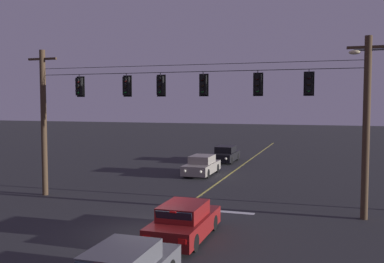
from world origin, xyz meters
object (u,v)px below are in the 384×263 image
object	(u,v)px
traffic_light_left_inner	(126,86)
traffic_light_far_right	(309,83)
car_waiting_near_lane	(184,222)
car_oncoming_trailing	(225,154)
car_oncoming_lead	(202,166)
traffic_light_rightmost	(258,84)
traffic_light_leftmost	(79,86)
traffic_light_right_inner	(203,85)
traffic_light_centre	(160,85)

from	to	relation	value
traffic_light_left_inner	traffic_light_far_right	world-z (taller)	same
car_waiting_near_lane	car_oncoming_trailing	xyz separation A→B (m)	(-3.49, 21.70, -0.00)
car_oncoming_lead	traffic_light_rightmost	bearing A→B (deg)	-59.63
traffic_light_left_inner	traffic_light_far_right	distance (m)	9.23
traffic_light_left_inner	traffic_light_leftmost	bearing A→B (deg)	180.00
car_oncoming_trailing	car_waiting_near_lane	bearing A→B (deg)	-80.87
traffic_light_right_inner	traffic_light_centre	bearing A→B (deg)	180.00
traffic_light_right_inner	traffic_light_rightmost	distance (m)	2.70
traffic_light_rightmost	traffic_light_right_inner	bearing A→B (deg)	180.00
traffic_light_rightmost	car_waiting_near_lane	size ratio (longest dim) A/B	0.28
car_waiting_near_lane	car_oncoming_lead	size ratio (longest dim) A/B	0.98
car_oncoming_lead	traffic_light_leftmost	bearing A→B (deg)	-113.80
traffic_light_leftmost	car_oncoming_lead	world-z (taller)	traffic_light_leftmost
traffic_light_right_inner	car_oncoming_trailing	bearing A→B (deg)	99.42
traffic_light_centre	car_oncoming_trailing	bearing A→B (deg)	91.69
traffic_light_leftmost	traffic_light_far_right	world-z (taller)	same
traffic_light_left_inner	car_waiting_near_lane	xyz separation A→B (m)	(4.91, -5.07, -5.46)
traffic_light_right_inner	car_oncoming_trailing	distance (m)	17.73
traffic_light_left_inner	car_waiting_near_lane	size ratio (longest dim) A/B	0.28
traffic_light_left_inner	car_waiting_near_lane	world-z (taller)	traffic_light_left_inner
car_waiting_near_lane	car_oncoming_trailing	bearing A→B (deg)	99.13
car_oncoming_lead	car_oncoming_trailing	size ratio (longest dim) A/B	1.00
traffic_light_leftmost	traffic_light_right_inner	distance (m)	7.00
traffic_light_left_inner	car_oncoming_trailing	xyz separation A→B (m)	(1.42, 16.64, -5.46)
car_oncoming_lead	traffic_light_centre	bearing A→B (deg)	-86.59
traffic_light_leftmost	traffic_light_far_right	xyz separation A→B (m)	(12.05, 0.00, 0.00)
traffic_light_leftmost	traffic_light_centre	size ratio (longest dim) A/B	1.00
traffic_light_centre	traffic_light_leftmost	bearing A→B (deg)	180.00
car_oncoming_lead	traffic_light_left_inner	bearing A→B (deg)	-98.12
traffic_light_far_right	car_oncoming_trailing	distance (m)	19.17
traffic_light_rightmost	car_oncoming_trailing	distance (m)	18.34
traffic_light_rightmost	car_waiting_near_lane	world-z (taller)	traffic_light_rightmost
traffic_light_far_right	car_oncoming_trailing	bearing A→B (deg)	115.14
traffic_light_right_inner	car_oncoming_lead	distance (m)	11.27
traffic_light_right_inner	traffic_light_rightmost	xyz separation A→B (m)	(2.70, 0.00, 0.00)
traffic_light_rightmost	car_oncoming_trailing	xyz separation A→B (m)	(-5.46, 16.64, -5.46)
traffic_light_leftmost	traffic_light_centre	xyz separation A→B (m)	(4.73, 0.00, 0.00)
traffic_light_centre	traffic_light_far_right	xyz separation A→B (m)	(7.32, 0.00, 0.00)
traffic_light_leftmost	traffic_light_far_right	size ratio (longest dim) A/B	1.00
traffic_light_left_inner	traffic_light_centre	size ratio (longest dim) A/B	1.00
traffic_light_far_right	car_oncoming_trailing	world-z (taller)	traffic_light_far_right
traffic_light_left_inner	car_oncoming_lead	world-z (taller)	traffic_light_left_inner
traffic_light_centre	car_oncoming_trailing	world-z (taller)	traffic_light_centre
car_waiting_near_lane	car_oncoming_lead	world-z (taller)	same
traffic_light_left_inner	car_waiting_near_lane	bearing A→B (deg)	-45.90
traffic_light_left_inner	car_oncoming_trailing	distance (m)	17.57
traffic_light_centre	traffic_light_left_inner	bearing A→B (deg)	180.00
traffic_light_centre	car_waiting_near_lane	bearing A→B (deg)	-59.39
traffic_light_centre	traffic_light_rightmost	xyz separation A→B (m)	(4.97, 0.00, 0.00)
traffic_light_left_inner	traffic_light_right_inner	world-z (taller)	same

